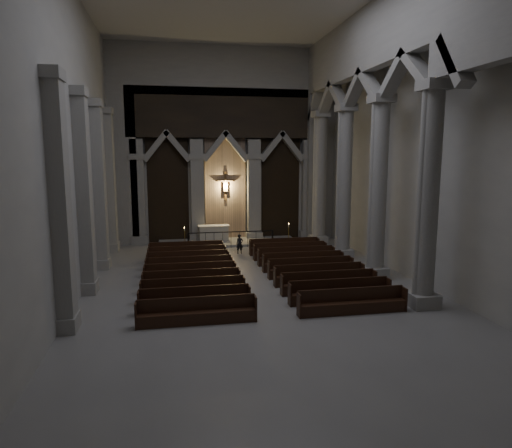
# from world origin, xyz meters

# --- Properties ---
(room) EXTENTS (24.00, 24.10, 12.00)m
(room) POSITION_xyz_m (0.00, 0.00, 7.60)
(room) COLOR gray
(room) RESTS_ON ground
(sanctuary_wall) EXTENTS (14.00, 0.77, 12.00)m
(sanctuary_wall) POSITION_xyz_m (0.00, 11.54, 6.62)
(sanctuary_wall) COLOR #99968E
(sanctuary_wall) RESTS_ON ground
(right_arcade) EXTENTS (1.00, 24.00, 12.00)m
(right_arcade) POSITION_xyz_m (5.50, 1.33, 7.83)
(right_arcade) COLOR #99968E
(right_arcade) RESTS_ON ground
(left_pilasters) EXTENTS (0.60, 13.00, 8.03)m
(left_pilasters) POSITION_xyz_m (-6.75, 3.50, 3.91)
(left_pilasters) COLOR #99968E
(left_pilasters) RESTS_ON ground
(sanctuary_step) EXTENTS (8.50, 2.60, 0.15)m
(sanctuary_step) POSITION_xyz_m (0.00, 10.60, 0.07)
(sanctuary_step) COLOR #99968E
(sanctuary_step) RESTS_ON ground
(altar) EXTENTS (1.92, 0.77, 0.98)m
(altar) POSITION_xyz_m (-0.87, 10.79, 0.64)
(altar) COLOR beige
(altar) RESTS_ON sanctuary_step
(altar_rail) EXTENTS (5.12, 0.09, 1.01)m
(altar_rail) POSITION_xyz_m (0.00, 9.20, 0.67)
(altar_rail) COLOR black
(altar_rail) RESTS_ON ground
(candle_stand_left) EXTENTS (0.22, 0.22, 1.31)m
(candle_stand_left) POSITION_xyz_m (-2.71, 9.26, 0.36)
(candle_stand_left) COLOR olive
(candle_stand_left) RESTS_ON ground
(candle_stand_right) EXTENTS (0.24, 0.24, 1.41)m
(candle_stand_right) POSITION_xyz_m (3.45, 8.96, 0.38)
(candle_stand_right) COLOR olive
(candle_stand_right) RESTS_ON ground
(pews) EXTENTS (9.34, 10.14, 0.88)m
(pews) POSITION_xyz_m (-0.00, 2.14, 0.29)
(pews) COLOR black
(pews) RESTS_ON ground
(worshipper) EXTENTS (0.42, 0.29, 1.08)m
(worshipper) POSITION_xyz_m (0.27, 7.56, 0.54)
(worshipper) COLOR black
(worshipper) RESTS_ON ground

